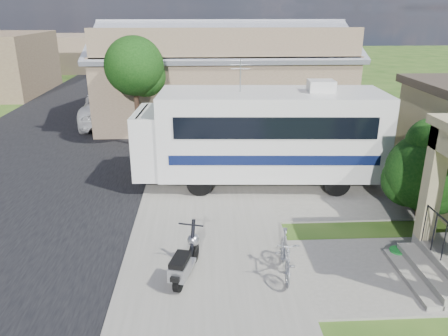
{
  "coord_description": "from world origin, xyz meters",
  "views": [
    {
      "loc": [
        -1.11,
        -9.13,
        5.58
      ],
      "look_at": [
        -0.5,
        2.5,
        1.3
      ],
      "focal_mm": 35.0,
      "sensor_mm": 36.0,
      "label": 1
    }
  ],
  "objects_px": {
    "garden_hose": "(397,254)",
    "van": "(115,86)",
    "shrub": "(427,168)",
    "bicycle": "(285,257)",
    "scooter": "(185,262)",
    "pickup_truck": "(110,107)",
    "motorhome": "(261,133)"
  },
  "relations": [
    {
      "from": "garden_hose",
      "to": "van",
      "type": "bearing_deg",
      "value": 117.15
    },
    {
      "from": "shrub",
      "to": "garden_hose",
      "type": "relative_size",
      "value": 7.47
    },
    {
      "from": "bicycle",
      "to": "garden_hose",
      "type": "relative_size",
      "value": 4.17
    },
    {
      "from": "scooter",
      "to": "pickup_truck",
      "type": "distance_m",
      "value": 14.87
    },
    {
      "from": "shrub",
      "to": "scooter",
      "type": "bearing_deg",
      "value": -157.09
    },
    {
      "from": "van",
      "to": "pickup_truck",
      "type": "bearing_deg",
      "value": -81.7
    },
    {
      "from": "shrub",
      "to": "pickup_truck",
      "type": "distance_m",
      "value": 15.77
    },
    {
      "from": "garden_hose",
      "to": "shrub",
      "type": "bearing_deg",
      "value": 53.44
    },
    {
      "from": "van",
      "to": "bicycle",
      "type": "bearing_deg",
      "value": -69.79
    },
    {
      "from": "garden_hose",
      "to": "bicycle",
      "type": "bearing_deg",
      "value": -167.53
    },
    {
      "from": "motorhome",
      "to": "garden_hose",
      "type": "xyz_separation_m",
      "value": [
        2.65,
        -4.84,
        -1.66
      ]
    },
    {
      "from": "shrub",
      "to": "garden_hose",
      "type": "bearing_deg",
      "value": -126.56
    },
    {
      "from": "pickup_truck",
      "to": "van",
      "type": "distance_m",
      "value": 6.26
    },
    {
      "from": "motorhome",
      "to": "van",
      "type": "relative_size",
      "value": 1.38
    },
    {
      "from": "shrub",
      "to": "bicycle",
      "type": "height_order",
      "value": "shrub"
    },
    {
      "from": "motorhome",
      "to": "pickup_truck",
      "type": "height_order",
      "value": "motorhome"
    },
    {
      "from": "scooter",
      "to": "garden_hose",
      "type": "height_order",
      "value": "scooter"
    },
    {
      "from": "scooter",
      "to": "pickup_truck",
      "type": "height_order",
      "value": "pickup_truck"
    },
    {
      "from": "van",
      "to": "motorhome",
      "type": "bearing_deg",
      "value": -62.89
    },
    {
      "from": "motorhome",
      "to": "van",
      "type": "xyz_separation_m",
      "value": [
        -7.47,
        14.9,
        -0.9
      ]
    },
    {
      "from": "shrub",
      "to": "pickup_truck",
      "type": "xyz_separation_m",
      "value": [
        -10.81,
        11.47,
        -0.65
      ]
    },
    {
      "from": "pickup_truck",
      "to": "garden_hose",
      "type": "xyz_separation_m",
      "value": [
        9.27,
        -13.54,
        -0.73
      ]
    },
    {
      "from": "bicycle",
      "to": "pickup_truck",
      "type": "bearing_deg",
      "value": 119.02
    },
    {
      "from": "scooter",
      "to": "garden_hose",
      "type": "distance_m",
      "value": 5.07
    },
    {
      "from": "motorhome",
      "to": "scooter",
      "type": "height_order",
      "value": "motorhome"
    },
    {
      "from": "shrub",
      "to": "pickup_truck",
      "type": "relative_size",
      "value": 0.49
    },
    {
      "from": "pickup_truck",
      "to": "garden_hose",
      "type": "height_order",
      "value": "pickup_truck"
    },
    {
      "from": "motorhome",
      "to": "bicycle",
      "type": "relative_size",
      "value": 5.01
    },
    {
      "from": "shrub",
      "to": "scooter",
      "type": "distance_m",
      "value": 7.18
    },
    {
      "from": "shrub",
      "to": "pickup_truck",
      "type": "height_order",
      "value": "shrub"
    },
    {
      "from": "motorhome",
      "to": "shrub",
      "type": "relative_size",
      "value": 2.8
    },
    {
      "from": "shrub",
      "to": "van",
      "type": "height_order",
      "value": "shrub"
    }
  ]
}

